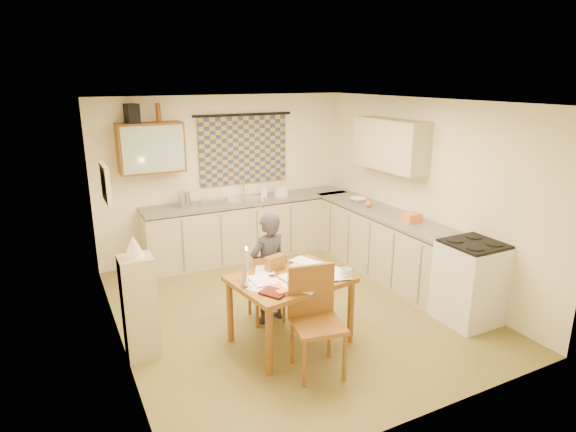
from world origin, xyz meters
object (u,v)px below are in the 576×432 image
counter_right (386,245)px  dining_table (290,309)px  counter_back (250,228)px  person (268,268)px  stove (470,282)px  shelf_stand (139,308)px  chair_far (267,299)px

counter_right → dining_table: bearing=-154.0°
counter_back → person: person is taller
counter_right → person: person is taller
stove → dining_table: bearing=165.8°
counter_back → person: bearing=-106.9°
dining_table → shelf_stand: size_ratio=1.18×
dining_table → person: bearing=82.5°
shelf_stand → chair_far: bearing=4.9°
stove → counter_back: bearing=114.6°
dining_table → shelf_stand: (-1.47, 0.44, 0.16)m
person → stove: bearing=141.2°
counter_right → stove: (-0.00, -1.53, 0.03)m
counter_back → dining_table: size_ratio=2.58×
dining_table → person: size_ratio=0.97×
dining_table → chair_far: (-0.02, 0.56, -0.12)m
counter_right → counter_back: bearing=131.7°
chair_far → dining_table: bearing=99.1°
counter_back → stove: 3.46m
counter_back → stove: bearing=-65.4°
stove → dining_table: stove is taller
counter_back → shelf_stand: shelf_stand is taller
counter_right → person: size_ratio=2.25×
dining_table → counter_back: bearing=68.0°
counter_back → chair_far: size_ratio=3.96×
person → counter_back: bearing=-118.8°
counter_back → dining_table: counter_back is taller
counter_back → dining_table: (-0.63, -2.62, -0.07)m
stove → shelf_stand: size_ratio=0.89×
chair_far → person: person is taller
chair_far → shelf_stand: shelf_stand is taller
counter_back → shelf_stand: 3.03m
dining_table → chair_far: bearing=83.5°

